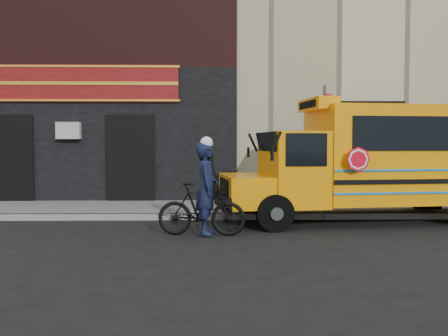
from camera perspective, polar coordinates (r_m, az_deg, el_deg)
The scene contains 8 objects.
ground at distance 9.83m, azimuth 2.98°, elevation -8.23°, with size 120.00×120.00×0.00m, color black.
curb at distance 12.38m, azimuth 2.09°, elevation -5.55°, with size 40.00×0.20×0.15m, color gray.
sidewalk at distance 13.86m, azimuth 1.73°, elevation -4.63°, with size 40.00×3.00×0.15m, color #615F5B.
building at distance 20.52m, azimuth 0.67°, elevation 14.84°, with size 20.00×10.70×12.00m.
school_bus at distance 12.49m, azimuth 17.50°, elevation 1.00°, with size 7.10×2.93×2.92m.
sign_pole at distance 12.43m, azimuth 11.40°, elevation 2.45°, with size 0.09×0.29×3.29m.
bicycle at distance 10.21m, azimuth -2.59°, elevation -4.72°, with size 0.51×1.80×1.08m, color black.
cyclist at distance 10.11m, azimuth -2.01°, elevation -2.58°, with size 0.68×0.45×1.86m, color #111734.
Camera 1 is at (-0.72, -9.62, 1.91)m, focal length 40.00 mm.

